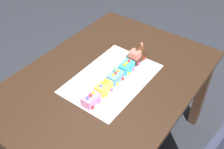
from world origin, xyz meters
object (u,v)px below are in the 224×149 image
object	(u,v)px
cake_locomotive	(138,55)
cake_car_hopper_lemon	(104,88)
cake_car_tanker_turquoise	(126,67)
birthday_candle	(115,69)
dining_table	(108,90)
cake_car_flatbed_sky_blue	(116,77)
cake_car_gondola_bubblegum	(91,100)

from	to	relation	value
cake_locomotive	cake_car_hopper_lemon	size ratio (longest dim) A/B	1.40
cake_car_tanker_turquoise	birthday_candle	bearing A→B (deg)	-0.00
dining_table	birthday_candle	world-z (taller)	birthday_candle
cake_locomotive	cake_car_flatbed_sky_blue	size ratio (longest dim) A/B	1.40
dining_table	cake_car_hopper_lemon	xyz separation A→B (m)	(0.12, 0.06, 0.14)
cake_locomotive	cake_car_flatbed_sky_blue	world-z (taller)	cake_locomotive
cake_car_hopper_lemon	dining_table	bearing A→B (deg)	-153.31
birthday_candle	cake_locomotive	bearing A→B (deg)	180.00
cake_car_flatbed_sky_blue	cake_car_gondola_bubblegum	world-z (taller)	same
cake_locomotive	cake_car_hopper_lemon	world-z (taller)	cake_locomotive
cake_car_tanker_turquoise	cake_car_flatbed_sky_blue	size ratio (longest dim) A/B	1.00
cake_car_hopper_lemon	birthday_candle	distance (m)	0.13
cake_car_tanker_turquoise	birthday_candle	size ratio (longest dim) A/B	1.88
dining_table	cake_car_tanker_turquoise	distance (m)	0.19
cake_car_hopper_lemon	cake_car_gondola_bubblegum	bearing A→B (deg)	0.00
cake_car_hopper_lemon	cake_car_gondola_bubblegum	world-z (taller)	same
cake_car_hopper_lemon	birthday_candle	bearing A→B (deg)	-180.00
cake_locomotive	birthday_candle	xyz separation A→B (m)	(0.25, -0.00, 0.05)
cake_car_tanker_turquoise	cake_car_gondola_bubblegum	distance (m)	0.35
cake_car_flatbed_sky_blue	birthday_candle	xyz separation A→B (m)	(0.01, -0.00, 0.07)
cake_car_tanker_turquoise	cake_car_hopper_lemon	bearing A→B (deg)	0.00
cake_locomotive	cake_car_gondola_bubblegum	world-z (taller)	cake_locomotive
cake_car_tanker_turquoise	cake_car_hopper_lemon	size ratio (longest dim) A/B	1.00
cake_car_hopper_lemon	cake_car_gondola_bubblegum	xyz separation A→B (m)	(0.12, 0.00, 0.00)
cake_locomotive	cake_car_gondola_bubblegum	distance (m)	0.48
cake_locomotive	cake_car_gondola_bubblegum	size ratio (longest dim) A/B	1.40
birthday_candle	cake_car_flatbed_sky_blue	bearing A→B (deg)	180.00
cake_car_gondola_bubblegum	cake_locomotive	bearing A→B (deg)	-180.00
cake_locomotive	birthday_candle	world-z (taller)	birthday_candle
cake_car_flatbed_sky_blue	cake_car_gondola_bubblegum	distance (m)	0.24
cake_car_flatbed_sky_blue	birthday_candle	bearing A→B (deg)	-0.00
dining_table	cake_car_tanker_turquoise	size ratio (longest dim) A/B	14.00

